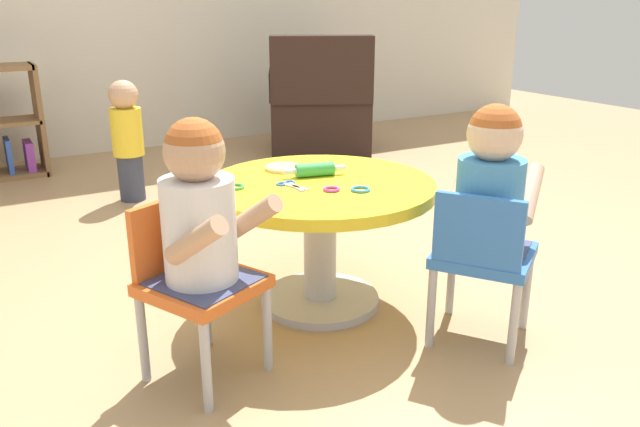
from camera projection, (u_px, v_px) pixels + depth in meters
ground_plane at (320, 303)px, 2.41m from camera, size 10.00×10.00×0.00m
craft_table at (320, 215)px, 2.30m from camera, size 0.82×0.82×0.47m
child_chair_left at (194, 280)px, 1.88m from camera, size 0.40×0.40×0.54m
seated_child_left at (199, 209)px, 1.78m from camera, size 0.39×0.43×0.51m
child_chair_right at (482, 257)px, 2.04m from camera, size 0.42×0.42×0.54m
seated_child_right at (490, 186)px, 2.01m from camera, size 0.44×0.42×0.51m
armchair_dark at (319, 110)px, 4.66m from camera, size 0.95×0.96×0.85m
toddler_standing at (127, 137)px, 3.52m from camera, size 0.17×0.17×0.67m
rolling_pin at (315, 170)px, 2.32m from camera, size 0.23×0.08×0.05m
craft_scissors at (290, 185)px, 2.21m from camera, size 0.08×0.14×0.01m
playdough_blob_0 at (284, 168)px, 2.42m from camera, size 0.15×0.15×0.01m
cookie_cutter_0 at (331, 189)px, 2.15m from camera, size 0.06×0.06×0.01m
cookie_cutter_1 at (235, 187)px, 2.18m from camera, size 0.07×0.07×0.01m
cookie_cutter_2 at (361, 189)px, 2.15m from camera, size 0.07×0.07×0.01m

